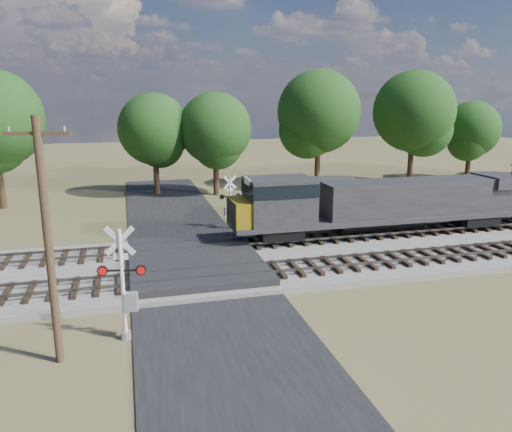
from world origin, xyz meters
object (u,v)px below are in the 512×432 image
object	(u,v)px
crossing_signal_near	(126,293)
equipment_shed	(327,203)
crossing_signal_far	(229,207)
utility_pole	(48,238)

from	to	relation	value
crossing_signal_near	equipment_shed	distance (m)	20.53
crossing_signal_near	crossing_signal_far	distance (m)	16.64
crossing_signal_near	utility_pole	xyz separation A→B (m)	(-2.38, -1.12, 2.67)
crossing_signal_near	utility_pole	distance (m)	3.75
crossing_signal_near	utility_pole	bearing A→B (deg)	-143.49
crossing_signal_far	utility_pole	world-z (taller)	utility_pole
utility_pole	crossing_signal_near	bearing A→B (deg)	35.96
equipment_shed	utility_pole	bearing A→B (deg)	-122.72
crossing_signal_far	utility_pole	bearing A→B (deg)	52.26
utility_pole	equipment_shed	bearing A→B (deg)	54.23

